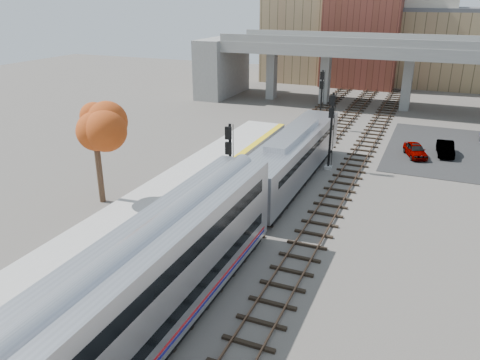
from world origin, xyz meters
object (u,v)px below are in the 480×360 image
Objects in this scene: car_b at (445,149)px; signal_mast_near at (230,173)px; signal_mast_far at (321,101)px; coach at (120,314)px; tree at (94,124)px; car_a at (415,150)px; locomotive at (293,156)px; signal_mast_mid at (330,133)px.

signal_mast_near is at bearing -129.43° from car_b.
car_b is (13.52, -4.94, -2.53)m from signal_mast_far.
car_b is (11.42, 35.12, -2.10)m from coach.
tree is 2.08× the size of car_a.
tree reaches higher than locomotive.
tree is at bearing -142.19° from locomotive.
signal_mast_mid is 9.84m from car_a.
locomotive is at bearing -138.01° from car_b.
tree reaches higher than signal_mast_near.
tree is (-9.75, -26.65, 2.66)m from signal_mast_far.
signal_mast_near is 24.43m from car_b.
car_a is 3.07m from car_b.
coach is 3.70× the size of signal_mast_mid.
tree is at bearing -155.81° from car_a.
signal_mast_near is 0.97× the size of signal_mast_mid.
signal_mast_far reaches higher than car_a.
locomotive is 0.76× the size of coach.
signal_mast_near is 12.67m from signal_mast_mid.
signal_mast_mid is 1.69× the size of car_b.
signal_mast_far is (-4.10, 13.15, -0.07)m from signal_mast_mid.
locomotive is 2.82× the size of signal_mast_mid.
coach is at bearing -94.25° from signal_mast_mid.
tree is 32.25m from car_b.
locomotive is 17.02m from car_b.
locomotive is at bearing -83.14° from signal_mast_far.
locomotive is at bearing -148.93° from car_a.
signal_mast_near is at bearing -140.44° from car_a.
car_a is (10.91, 18.60, -2.47)m from signal_mast_near.
tree is (-9.75, -1.51, 2.73)m from signal_mast_near.
signal_mast_far is at bearing 69.91° from tree.
tree is at bearing -110.09° from signal_mast_far.
coach is 40.12m from signal_mast_far.
locomotive reaches higher than car_b.
coach is 3.75× the size of signal_mast_far.
car_a is at bearing -154.26° from car_b.
signal_mast_far is 1.75× the size of car_a.
signal_mast_near is at bearing -108.88° from signal_mast_mid.
signal_mast_near reaches higher than coach.
car_a is at bearing -30.93° from signal_mast_far.
signal_mast_near is 25.14m from signal_mast_far.
signal_mast_mid reaches higher than locomotive.
car_b is at bearing 47.62° from locomotive.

